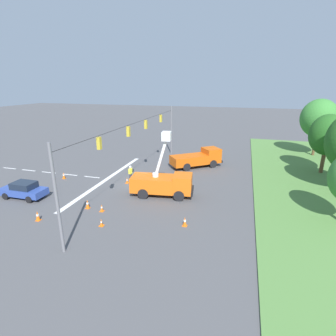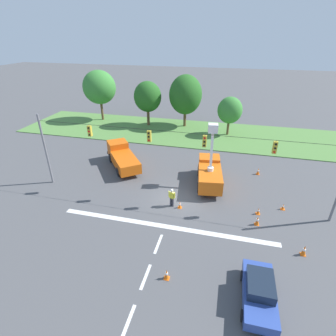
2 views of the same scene
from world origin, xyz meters
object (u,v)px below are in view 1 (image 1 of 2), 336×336
sedan_blue (24,190)px  traffic_cone_near_bucket (87,204)px  tree_west (328,135)px  utility_truck_bucket_lift (163,182)px  traffic_cone_lane_edge_b (127,180)px  traffic_cone_mid_right (101,223)px  traffic_cone_lane_edge_a (102,208)px  traffic_cone_foreground_left (64,175)px  tree_far_west (319,118)px  traffic_cone_foreground_right (38,216)px  traffic_cone_mid_left (185,221)px  road_worker (130,172)px  utility_truck_support_near (198,158)px

sedan_blue → traffic_cone_near_bucket: (0.33, 7.03, -0.38)m
tree_west → utility_truck_bucket_lift: tree_west is taller
utility_truck_bucket_lift → traffic_cone_lane_edge_b: 5.27m
traffic_cone_near_bucket → traffic_cone_lane_edge_b: size_ratio=1.28×
traffic_cone_mid_right → traffic_cone_lane_edge_a: bearing=-150.9°
traffic_cone_foreground_left → traffic_cone_lane_edge_b: bearing=95.2°
tree_far_west → traffic_cone_lane_edge_a: (24.94, -21.35, -5.28)m
tree_far_west → traffic_cone_near_bucket: 34.08m
traffic_cone_foreground_left → traffic_cone_mid_right: 12.48m
sedan_blue → traffic_cone_mid_right: 10.07m
sedan_blue → traffic_cone_foreground_right: bearing=53.3°
tree_far_west → traffic_cone_mid_right: (27.09, -20.15, -5.31)m
utility_truck_bucket_lift → traffic_cone_mid_left: bearing=33.4°
traffic_cone_lane_edge_b → traffic_cone_foreground_left: bearing=-84.8°
traffic_cone_foreground_right → traffic_cone_mid_left: (-2.41, 11.37, -0.03)m
traffic_cone_foreground_right → traffic_cone_lane_edge_a: bearing=124.6°
tree_west → traffic_cone_lane_edge_a: tree_west is taller
sedan_blue → traffic_cone_mid_left: size_ratio=5.62×
road_worker → traffic_cone_foreground_left: 7.80m
tree_far_west → traffic_cone_lane_edge_b: size_ratio=12.97×
road_worker → utility_truck_bucket_lift: bearing=58.7°
tree_far_west → traffic_cone_mid_right: bearing=-36.6°
utility_truck_bucket_lift → traffic_cone_mid_right: utility_truck_bucket_lift is taller
tree_west → traffic_cone_mid_left: size_ratio=9.25×
traffic_cone_foreground_left → traffic_cone_lane_edge_a: size_ratio=1.19×
utility_truck_support_near → traffic_cone_lane_edge_a: utility_truck_support_near is taller
tree_far_west → traffic_cone_foreground_right: tree_far_west is taller
utility_truck_support_near → traffic_cone_lane_edge_a: bearing=-21.1°
traffic_cone_near_bucket → traffic_cone_foreground_right: bearing=-41.1°
utility_truck_bucket_lift → road_worker: utility_truck_bucket_lift is taller
traffic_cone_foreground_left → traffic_cone_mid_left: bearing=67.7°
sedan_blue → traffic_cone_mid_left: bearing=86.8°
road_worker → traffic_cone_near_bucket: road_worker is taller
traffic_cone_mid_left → traffic_cone_lane_edge_a: (-0.39, -7.31, -0.07)m
tree_far_west → utility_truck_support_near: tree_far_west is taller
traffic_cone_foreground_left → traffic_cone_lane_edge_a: (5.99, 8.26, -0.07)m
tree_west → traffic_cone_foreground_left: tree_west is taller
utility_truck_support_near → traffic_cone_mid_right: 17.45m
tree_far_west → traffic_cone_near_bucket: size_ratio=10.15×
traffic_cone_foreground_right → traffic_cone_near_bucket: traffic_cone_foreground_right is taller
utility_truck_bucket_lift → traffic_cone_mid_left: utility_truck_bucket_lift is taller
utility_truck_bucket_lift → traffic_cone_foreground_right: bearing=-47.4°
traffic_cone_mid_right → tree_far_west: bearing=143.4°
tree_far_west → traffic_cone_foreground_left: 35.54m
tree_west → traffic_cone_foreground_right: 31.34m
tree_far_west → traffic_cone_lane_edge_a: tree_far_west is taller
sedan_blue → traffic_cone_foreground_left: sedan_blue is taller
tree_west → tree_far_west: bearing=173.9°
traffic_cone_foreground_left → traffic_cone_mid_right: traffic_cone_foreground_left is taller
traffic_cone_mid_left → traffic_cone_near_bucket: bearing=-93.6°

